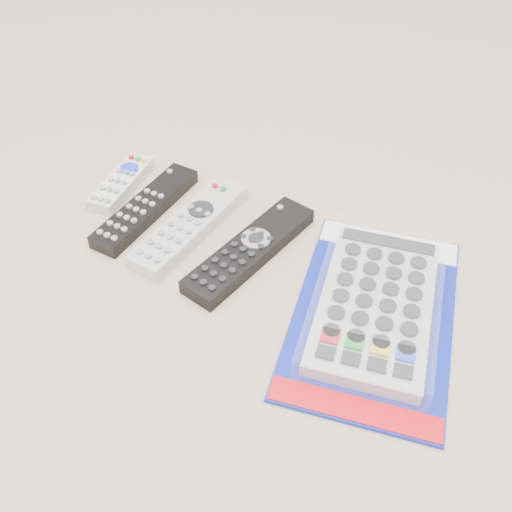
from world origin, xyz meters
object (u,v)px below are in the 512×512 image
at_px(remote_slim_black, 146,208).
at_px(jumbo_remote_packaged, 376,303).
at_px(remote_large_black, 250,250).
at_px(remote_silver_dvd, 190,225).
at_px(remote_small_grey, 122,182).

distance_m(remote_slim_black, jumbo_remote_packaged, 0.35).
bearing_deg(jumbo_remote_packaged, remote_large_black, 163.46).
height_order(remote_slim_black, remote_silver_dvd, same).
height_order(remote_small_grey, remote_large_black, remote_large_black).
bearing_deg(remote_silver_dvd, remote_large_black, 2.20).
bearing_deg(jumbo_remote_packaged, remote_silver_dvd, 164.53).
distance_m(remote_large_black, jumbo_remote_packaged, 0.18).
relative_size(remote_slim_black, jumbo_remote_packaged, 0.60).
distance_m(remote_small_grey, remote_slim_black, 0.08).
bearing_deg(remote_silver_dvd, remote_small_grey, 170.75).
height_order(remote_large_black, jumbo_remote_packaged, jumbo_remote_packaged).
height_order(remote_slim_black, jumbo_remote_packaged, jumbo_remote_packaged).
xyz_separation_m(remote_slim_black, remote_large_black, (0.17, -0.01, 0.00)).
xyz_separation_m(remote_slim_black, remote_silver_dvd, (0.08, -0.00, 0.00)).
relative_size(remote_small_grey, jumbo_remote_packaged, 0.41).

